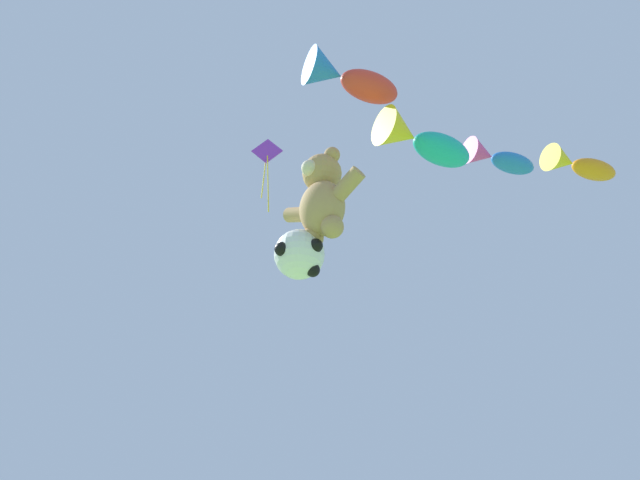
{
  "coord_description": "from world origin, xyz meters",
  "views": [
    {
      "loc": [
        5.2,
        -0.71,
        1.48
      ],
      "look_at": [
        -0.56,
        4.94,
        6.59
      ],
      "focal_mm": 28.0,
      "sensor_mm": 36.0,
      "label": 1
    }
  ],
  "objects_px": {
    "teddy_bear_kite": "(322,197)",
    "fish_kite_teal": "(421,141)",
    "fish_kite_tangerine": "(578,165)",
    "soccer_ball_kite": "(300,254)",
    "fish_kite_cobalt": "(497,158)",
    "fish_kite_crimson": "(348,79)",
    "diamond_kite": "(267,159)"
  },
  "relations": [
    {
      "from": "fish_kite_teal",
      "to": "fish_kite_crimson",
      "type": "bearing_deg",
      "value": -104.66
    },
    {
      "from": "soccer_ball_kite",
      "to": "diamond_kite",
      "type": "height_order",
      "value": "diamond_kite"
    },
    {
      "from": "fish_kite_crimson",
      "to": "fish_kite_cobalt",
      "type": "relative_size",
      "value": 1.12
    },
    {
      "from": "diamond_kite",
      "to": "fish_kite_crimson",
      "type": "bearing_deg",
      "value": -15.06
    },
    {
      "from": "soccer_ball_kite",
      "to": "teddy_bear_kite",
      "type": "bearing_deg",
      "value": 6.65
    },
    {
      "from": "fish_kite_tangerine",
      "to": "fish_kite_teal",
      "type": "bearing_deg",
      "value": -111.04
    },
    {
      "from": "teddy_bear_kite",
      "to": "diamond_kite",
      "type": "height_order",
      "value": "diamond_kite"
    },
    {
      "from": "fish_kite_teal",
      "to": "diamond_kite",
      "type": "xyz_separation_m",
      "value": [
        -4.56,
        -0.66,
        1.99
      ]
    },
    {
      "from": "fish_kite_cobalt",
      "to": "diamond_kite",
      "type": "xyz_separation_m",
      "value": [
        -5.21,
        -2.89,
        1.51
      ]
    },
    {
      "from": "fish_kite_tangerine",
      "to": "diamond_kite",
      "type": "xyz_separation_m",
      "value": [
        -6.32,
        -5.24,
        0.98
      ]
    },
    {
      "from": "diamond_kite",
      "to": "fish_kite_tangerine",
      "type": "bearing_deg",
      "value": 39.64
    },
    {
      "from": "fish_kite_teal",
      "to": "fish_kite_tangerine",
      "type": "bearing_deg",
      "value": 68.96
    },
    {
      "from": "soccer_ball_kite",
      "to": "fish_kite_tangerine",
      "type": "bearing_deg",
      "value": 50.61
    },
    {
      "from": "fish_kite_teal",
      "to": "diamond_kite",
      "type": "distance_m",
      "value": 5.02
    },
    {
      "from": "teddy_bear_kite",
      "to": "fish_kite_crimson",
      "type": "height_order",
      "value": "fish_kite_crimson"
    },
    {
      "from": "soccer_ball_kite",
      "to": "fish_kite_cobalt",
      "type": "distance_m",
      "value": 5.29
    },
    {
      "from": "teddy_bear_kite",
      "to": "fish_kite_cobalt",
      "type": "xyz_separation_m",
      "value": [
        2.81,
        3.09,
        1.27
      ]
    },
    {
      "from": "fish_kite_teal",
      "to": "fish_kite_cobalt",
      "type": "xyz_separation_m",
      "value": [
        0.65,
        2.23,
        0.48
      ]
    },
    {
      "from": "fish_kite_cobalt",
      "to": "fish_kite_tangerine",
      "type": "height_order",
      "value": "fish_kite_tangerine"
    },
    {
      "from": "fish_kite_cobalt",
      "to": "diamond_kite",
      "type": "distance_m",
      "value": 6.15
    },
    {
      "from": "fish_kite_crimson",
      "to": "fish_kite_cobalt",
      "type": "distance_m",
      "value": 4.17
    },
    {
      "from": "fish_kite_teal",
      "to": "fish_kite_cobalt",
      "type": "distance_m",
      "value": 2.37
    },
    {
      "from": "teddy_bear_kite",
      "to": "fish_kite_tangerine",
      "type": "relative_size",
      "value": 1.1
    },
    {
      "from": "teddy_bear_kite",
      "to": "fish_kite_teal",
      "type": "distance_m",
      "value": 2.45
    },
    {
      "from": "teddy_bear_kite",
      "to": "fish_kite_teal",
      "type": "relative_size",
      "value": 0.99
    },
    {
      "from": "fish_kite_crimson",
      "to": "fish_kite_teal",
      "type": "relative_size",
      "value": 0.91
    },
    {
      "from": "diamond_kite",
      "to": "soccer_ball_kite",
      "type": "bearing_deg",
      "value": -8.43
    },
    {
      "from": "teddy_bear_kite",
      "to": "soccer_ball_kite",
      "type": "relative_size",
      "value": 1.99
    },
    {
      "from": "fish_kite_crimson",
      "to": "diamond_kite",
      "type": "distance_m",
      "value": 4.38
    },
    {
      "from": "soccer_ball_kite",
      "to": "fish_kite_tangerine",
      "type": "height_order",
      "value": "fish_kite_tangerine"
    },
    {
      "from": "fish_kite_crimson",
      "to": "fish_kite_teal",
      "type": "bearing_deg",
      "value": 75.34
    },
    {
      "from": "soccer_ball_kite",
      "to": "fish_kite_teal",
      "type": "relative_size",
      "value": 0.5
    }
  ]
}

